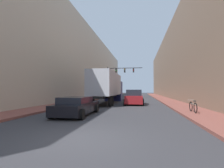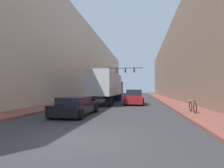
{
  "view_description": "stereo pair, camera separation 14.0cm",
  "coord_description": "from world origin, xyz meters",
  "px_view_note": "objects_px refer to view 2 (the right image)",
  "views": [
    {
      "loc": [
        2.31,
        -5.86,
        1.74
      ],
      "look_at": [
        -0.57,
        11.56,
        2.32
      ],
      "focal_mm": 28.0,
      "sensor_mm": 36.0,
      "label": 1
    },
    {
      "loc": [
        2.44,
        -5.84,
        1.74
      ],
      "look_at": [
        -0.57,
        11.56,
        2.32
      ],
      "focal_mm": 28.0,
      "sensor_mm": 36.0,
      "label": 2
    }
  ],
  "objects_px": {
    "traffic_signal_gantry": "(118,75)",
    "semi_truck": "(109,86)",
    "suv_car": "(135,98)",
    "parked_bicycle": "(193,107)",
    "sedan_car": "(76,106)"
  },
  "relations": [
    {
      "from": "sedan_car",
      "to": "parked_bicycle",
      "type": "xyz_separation_m",
      "value": [
        7.99,
        1.77,
        -0.09
      ]
    },
    {
      "from": "semi_truck",
      "to": "sedan_car",
      "type": "height_order",
      "value": "semi_truck"
    },
    {
      "from": "traffic_signal_gantry",
      "to": "parked_bicycle",
      "type": "relative_size",
      "value": 4.18
    },
    {
      "from": "semi_truck",
      "to": "parked_bicycle",
      "type": "distance_m",
      "value": 12.35
    },
    {
      "from": "traffic_signal_gantry",
      "to": "parked_bicycle",
      "type": "height_order",
      "value": "traffic_signal_gantry"
    },
    {
      "from": "suv_car",
      "to": "traffic_signal_gantry",
      "type": "distance_m",
      "value": 17.66
    },
    {
      "from": "semi_truck",
      "to": "suv_car",
      "type": "distance_m",
      "value": 4.09
    },
    {
      "from": "sedan_car",
      "to": "traffic_signal_gantry",
      "type": "distance_m",
      "value": 26.39
    },
    {
      "from": "semi_truck",
      "to": "sedan_car",
      "type": "distance_m",
      "value": 11.24
    },
    {
      "from": "suv_car",
      "to": "traffic_signal_gantry",
      "type": "bearing_deg",
      "value": 104.67
    },
    {
      "from": "semi_truck",
      "to": "parked_bicycle",
      "type": "xyz_separation_m",
      "value": [
        7.87,
        -9.37,
        -1.65
      ]
    },
    {
      "from": "traffic_signal_gantry",
      "to": "sedan_car",
      "type": "bearing_deg",
      "value": -88.27
    },
    {
      "from": "traffic_signal_gantry",
      "to": "semi_truck",
      "type": "bearing_deg",
      "value": -86.54
    },
    {
      "from": "traffic_signal_gantry",
      "to": "parked_bicycle",
      "type": "xyz_separation_m",
      "value": [
        8.77,
        -24.27,
        -4.31
      ]
    },
    {
      "from": "semi_truck",
      "to": "traffic_signal_gantry",
      "type": "height_order",
      "value": "traffic_signal_gantry"
    }
  ]
}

